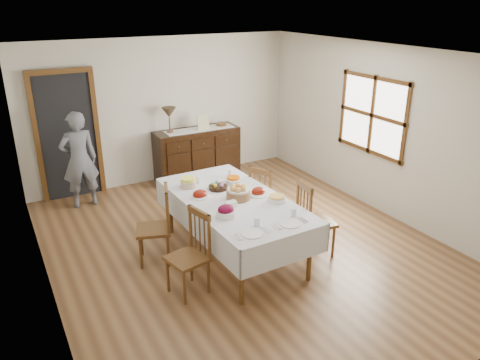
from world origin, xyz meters
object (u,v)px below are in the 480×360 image
chair_left_near (191,252)px  chair_right_near (313,218)px  dining_table (233,205)px  sideboard (197,154)px  chair_left_far (157,225)px  chair_right_far (264,197)px  table_lamp (169,113)px  person (79,157)px

chair_left_near → chair_right_near: chair_right_near is taller
dining_table → sideboard: bearing=73.4°
chair_left_far → chair_right_far: 1.70m
chair_left_far → sideboard: 3.02m
sideboard → table_lamp: 0.97m
person → table_lamp: person is taller
sideboard → chair_right_far: bearing=-89.5°
chair_left_near → sideboard: chair_left_near is taller
chair_left_near → chair_right_near: (1.74, 0.00, 0.02)m
chair_left_far → person: size_ratio=0.60×
table_lamp → dining_table: bearing=-94.9°
chair_left_far → person: 2.33m
dining_table → chair_left_near: (-0.82, -0.50, -0.21)m
sideboard → person: bearing=-173.1°
chair_left_far → table_lamp: (1.18, 2.55, 0.78)m
person → chair_left_near: bearing=99.2°
chair_right_near → sideboard: bearing=13.0°
table_lamp → chair_left_far: bearing=-114.7°
dining_table → chair_right_far: size_ratio=2.47×
dining_table → chair_left_near: 0.98m
chair_right_far → person: bearing=20.2°
chair_left_near → sideboard: (1.57, 3.34, -0.03)m
chair_left_far → sideboard: size_ratio=0.65×
dining_table → chair_left_far: 1.01m
chair_left_near → chair_left_far: 0.84m
chair_left_near → table_lamp: (1.07, 3.38, 0.79)m
chair_right_near → table_lamp: (-0.67, 3.38, 0.77)m
chair_right_far → chair_right_near: bearing=162.7°
person → chair_right_far: bearing=134.2°
chair_right_near → dining_table: bearing=71.8°
dining_table → person: bearing=116.9°
dining_table → sideboard: (0.75, 2.85, -0.24)m
person → sideboard: bearing=-175.0°
table_lamp → chair_left_near: bearing=-107.5°
chair_right_near → table_lamp: bearing=21.3°
chair_left_far → person: (-0.49, 2.25, 0.33)m
dining_table → chair_left_near: size_ratio=2.39×
chair_left_far → chair_right_near: 2.02m
chair_left_far → chair_right_near: bearing=84.6°
dining_table → chair_right_far: chair_right_far is taller
chair_right_far → chair_left_near: bearing=95.6°
sideboard → person: 2.22m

